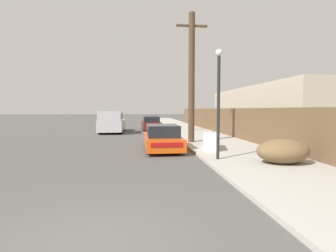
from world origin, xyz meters
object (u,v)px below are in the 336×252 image
at_px(utility_pole, 192,77).
at_px(brush_pile, 283,151).
at_px(pedestrian, 193,121).
at_px(pickup_truck, 112,122).
at_px(car_parked_far, 151,121).
at_px(discarded_fridge, 210,141).
at_px(street_lamp, 219,95).
at_px(car_parked_mid, 151,124).
at_px(parked_sports_car_red, 162,138).

xyz_separation_m(utility_pole, brush_pile, (2.03, -6.42, -3.37)).
distance_m(brush_pile, pedestrian, 15.59).
bearing_deg(pedestrian, pickup_truck, -171.36).
bearing_deg(car_parked_far, discarded_fridge, -83.13).
relative_size(street_lamp, brush_pile, 2.22).
distance_m(car_parked_mid, pedestrian, 4.13).
bearing_deg(brush_pile, pickup_truck, 117.36).
height_order(discarded_fridge, car_parked_mid, car_parked_mid).
height_order(parked_sports_car_red, utility_pole, utility_pole).
height_order(car_parked_far, street_lamp, street_lamp).
relative_size(brush_pile, pedestrian, 1.15).
bearing_deg(pedestrian, street_lamp, -97.69).
bearing_deg(pickup_truck, discarded_fridge, 118.02).
bearing_deg(car_parked_mid, pedestrian, -21.57).
xyz_separation_m(parked_sports_car_red, street_lamp, (1.87, -3.48, 1.99)).
height_order(discarded_fridge, parked_sports_car_red, parked_sports_car_red).
distance_m(parked_sports_car_red, brush_pile, 5.98).
height_order(utility_pole, pedestrian, utility_pole).
bearing_deg(brush_pile, pedestrian, 90.33).
xyz_separation_m(utility_pole, street_lamp, (-0.02, -5.40, -1.35)).
distance_m(car_parked_far, pedestrian, 9.79).
xyz_separation_m(street_lamp, brush_pile, (2.06, -1.02, -2.02)).
bearing_deg(brush_pile, car_parked_far, 98.44).
bearing_deg(pedestrian, discarded_fridge, -97.53).
bearing_deg(utility_pole, pedestrian, 78.03).
bearing_deg(brush_pile, street_lamp, 153.60).
height_order(parked_sports_car_red, brush_pile, parked_sports_car_red).
bearing_deg(discarded_fridge, utility_pole, 110.74).
relative_size(parked_sports_car_red, car_parked_far, 1.02).
relative_size(discarded_fridge, car_parked_far, 0.41).
relative_size(car_parked_far, utility_pole, 0.62).
bearing_deg(car_parked_mid, parked_sports_car_red, -92.06).
relative_size(parked_sports_car_red, car_parked_mid, 1.08).
height_order(car_parked_far, pedestrian, pedestrian).
xyz_separation_m(car_parked_far, pickup_truck, (-3.82, -10.23, 0.32)).
relative_size(street_lamp, pedestrian, 2.55).
distance_m(pickup_truck, pedestrian, 7.48).
xyz_separation_m(discarded_fridge, car_parked_far, (-1.98, 21.15, 0.10)).
height_order(car_parked_mid, brush_pile, car_parked_mid).
bearing_deg(car_parked_far, brush_pile, -80.04).
xyz_separation_m(discarded_fridge, pickup_truck, (-5.80, 10.92, 0.43)).
relative_size(pickup_truck, pedestrian, 3.34).
bearing_deg(discarded_fridge, car_parked_far, 109.13).
distance_m(car_parked_mid, brush_pile, 17.41).
bearing_deg(discarded_fridge, car_parked_mid, 113.48).
bearing_deg(street_lamp, brush_pile, -26.40).
distance_m(discarded_fridge, car_parked_far, 21.24).
distance_m(car_parked_mid, pickup_truck, 4.31).
distance_m(parked_sports_car_red, utility_pole, 4.30).
bearing_deg(car_parked_far, pedestrian, -67.04).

